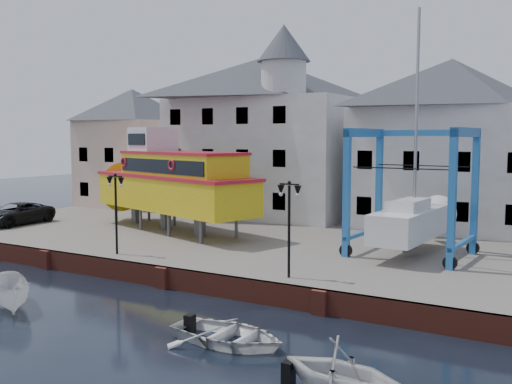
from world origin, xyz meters
The scene contains 13 objects.
ground centered at (0.00, 0.00, 0.00)m, with size 140.00×140.00×0.00m, color black.
hardstanding centered at (0.00, 11.00, 0.50)m, with size 44.00×22.00×1.00m, color #5F5650.
quay_wall centered at (0.00, 0.10, 0.50)m, with size 44.00×0.47×1.00m.
building_pink centered at (-18.00, 18.00, 6.15)m, with size 8.00×7.00×10.30m.
building_white_main centered at (-4.87, 18.39, 7.34)m, with size 14.00×8.30×14.00m.
building_white_right centered at (9.00, 19.00, 6.60)m, with size 12.00×8.00×11.20m.
lamp_post_left centered at (-4.00, 1.20, 4.17)m, with size 1.12×0.32×4.20m.
lamp_post_right centered at (6.00, 1.20, 4.17)m, with size 1.12×0.32×4.20m.
tour_boat centered at (-6.85, 8.73, 4.16)m, with size 15.78×8.20×6.71m.
travel_lift centered at (9.34, 9.23, 3.09)m, with size 6.13×8.41×12.51m.
van centered at (-17.34, 5.25, 1.75)m, with size 2.49×5.39×1.50m, color black.
motorboat_a centered at (-3.43, -5.55, 0.00)m, with size 1.44×3.82×1.47m, color silver.
motorboat_b centered at (6.56, -4.54, 0.00)m, with size 3.04×4.26×0.88m, color silver.
Camera 1 is at (16.89, -20.42, 7.01)m, focal length 40.00 mm.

